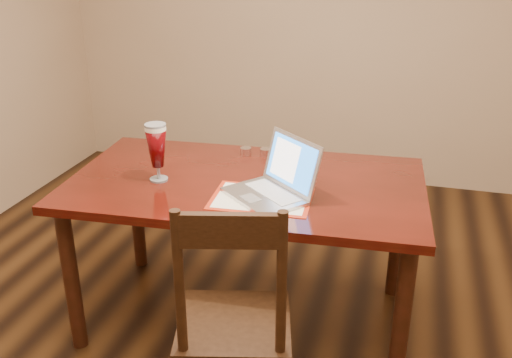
# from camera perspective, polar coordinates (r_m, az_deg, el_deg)

# --- Properties ---
(dining_table) EXTENTS (1.78, 1.08, 1.09)m
(dining_table) POSITION_cam_1_polar(r_m,az_deg,el_deg) (2.82, -1.15, -1.82)
(dining_table) COLOR #470F09
(dining_table) RESTS_ON ground
(dining_chair) EXTENTS (0.54, 0.53, 1.06)m
(dining_chair) POSITION_cam_1_polar(r_m,az_deg,el_deg) (2.33, -2.25, -14.24)
(dining_chair) COLOR #311B0D
(dining_chair) RESTS_ON ground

